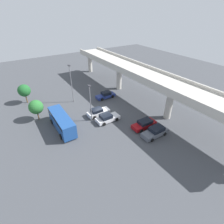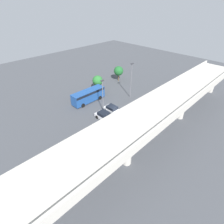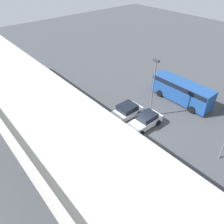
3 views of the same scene
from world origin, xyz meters
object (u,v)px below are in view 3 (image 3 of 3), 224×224
object	(u,v)px
parked_car_4	(59,97)
parked_car_1	(145,121)
lamp_post_near_aisle	(153,85)
parked_car_2	(125,112)
parked_car_3	(69,107)
parked_car_0	(153,178)
shuttle_bus	(182,90)

from	to	relation	value
parked_car_4	parked_car_1	bearing A→B (deg)	-65.25
lamp_post_near_aisle	parked_car_2	bearing A→B (deg)	53.50
parked_car_2	lamp_post_near_aisle	xyz separation A→B (m)	(-1.80, -2.43, 3.62)
parked_car_4	parked_car_3	bearing A→B (deg)	-90.01
parked_car_0	parked_car_4	world-z (taller)	parked_car_4
parked_car_4	shuttle_bus	size ratio (longest dim) A/B	0.57
parked_car_1	parked_car_3	world-z (taller)	parked_car_1
lamp_post_near_aisle	parked_car_0	bearing A→B (deg)	133.06
parked_car_0	parked_car_3	bearing A→B (deg)	89.05
parked_car_3	parked_car_2	bearing A→B (deg)	-49.38
shuttle_bus	parked_car_4	bearing A→B (deg)	-129.35
shuttle_bus	lamp_post_near_aisle	bearing A→B (deg)	-94.53
parked_car_0	parked_car_3	xyz separation A→B (m)	(13.97, -0.23, -0.01)
parked_car_0	shuttle_bus	xyz separation A→B (m)	(6.35, -12.89, 0.99)
parked_car_1	parked_car_0	bearing A→B (deg)	47.71
parked_car_1	lamp_post_near_aisle	size ratio (longest dim) A/B	0.62
shuttle_bus	parked_car_3	bearing A→B (deg)	-121.04
parked_car_3	lamp_post_near_aisle	size ratio (longest dim) A/B	0.64
parked_car_1	parked_car_4	size ratio (longest dim) A/B	0.96
lamp_post_near_aisle	parked_car_4	bearing A→B (deg)	35.32
parked_car_4	shuttle_bus	xyz separation A→B (m)	(-10.38, -12.66, 0.96)
parked_car_3	parked_car_4	size ratio (longest dim) A/B	0.99
parked_car_3	lamp_post_near_aisle	world-z (taller)	lamp_post_near_aisle
parked_car_2	parked_car_4	size ratio (longest dim) A/B	0.97
parked_car_3	parked_car_4	world-z (taller)	parked_car_4
parked_car_0	parked_car_3	distance (m)	13.97
parked_car_1	lamp_post_near_aisle	bearing A→B (deg)	-153.47
parked_car_2	shuttle_bus	xyz separation A→B (m)	(-2.24, -8.05, 0.99)
parked_car_4	shuttle_bus	distance (m)	16.40
parked_car_1	parked_car_4	bearing A→B (deg)	-65.25
parked_car_0	parked_car_2	size ratio (longest dim) A/B	1.01
parked_car_0	parked_car_4	xyz separation A→B (m)	(16.73, -0.23, 0.03)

